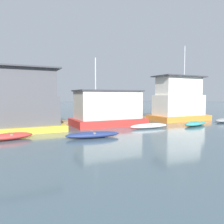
{
  "coord_description": "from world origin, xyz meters",
  "views": [
    {
      "loc": [
        -9.16,
        -19.69,
        2.91
      ],
      "look_at": [
        0.0,
        -1.0,
        1.4
      ],
      "focal_mm": 35.0,
      "sensor_mm": 36.0,
      "label": 1
    }
  ],
  "objects_px": {
    "dinghy_navy": "(93,135)",
    "dinghy_white": "(149,126)",
    "houseboat_orange": "(179,101)",
    "houseboat_red": "(108,109)",
    "dinghy_teal": "(195,124)",
    "houseboat_yellow": "(18,102)",
    "mooring_post_far_right": "(141,115)",
    "dinghy_red": "(10,136)"
  },
  "relations": [
    {
      "from": "dinghy_navy",
      "to": "houseboat_red",
      "type": "bearing_deg",
      "value": 56.26
    },
    {
      "from": "dinghy_navy",
      "to": "mooring_post_far_right",
      "type": "relative_size",
      "value": 2.93
    },
    {
      "from": "dinghy_navy",
      "to": "dinghy_white",
      "type": "xyz_separation_m",
      "value": [
        6.25,
        2.05,
        -0.01
      ]
    },
    {
      "from": "dinghy_red",
      "to": "dinghy_white",
      "type": "distance_m",
      "value": 11.47
    },
    {
      "from": "houseboat_red",
      "to": "dinghy_white",
      "type": "relative_size",
      "value": 1.86
    },
    {
      "from": "dinghy_white",
      "to": "mooring_post_far_right",
      "type": "xyz_separation_m",
      "value": [
        2.85,
        5.59,
        0.46
      ]
    },
    {
      "from": "houseboat_red",
      "to": "dinghy_white",
      "type": "bearing_deg",
      "value": -56.86
    },
    {
      "from": "houseboat_yellow",
      "to": "mooring_post_far_right",
      "type": "distance_m",
      "value": 13.89
    },
    {
      "from": "houseboat_orange",
      "to": "dinghy_red",
      "type": "bearing_deg",
      "value": -167.13
    },
    {
      "from": "mooring_post_far_right",
      "to": "dinghy_teal",
      "type": "bearing_deg",
      "value": -69.54
    },
    {
      "from": "houseboat_red",
      "to": "dinghy_red",
      "type": "bearing_deg",
      "value": -156.51
    },
    {
      "from": "houseboat_red",
      "to": "houseboat_orange",
      "type": "relative_size",
      "value": 0.8
    },
    {
      "from": "houseboat_yellow",
      "to": "mooring_post_far_right",
      "type": "bearing_deg",
      "value": 9.66
    },
    {
      "from": "houseboat_red",
      "to": "dinghy_teal",
      "type": "distance_m",
      "value": 8.8
    },
    {
      "from": "houseboat_red",
      "to": "mooring_post_far_right",
      "type": "height_order",
      "value": "houseboat_red"
    },
    {
      "from": "houseboat_orange",
      "to": "dinghy_navy",
      "type": "distance_m",
      "value": 14.94
    },
    {
      "from": "houseboat_red",
      "to": "dinghy_teal",
      "type": "height_order",
      "value": "houseboat_red"
    },
    {
      "from": "houseboat_red",
      "to": "dinghy_teal",
      "type": "relative_size",
      "value": 1.88
    },
    {
      "from": "houseboat_yellow",
      "to": "dinghy_navy",
      "type": "xyz_separation_m",
      "value": [
        4.49,
        -5.33,
        -2.17
      ]
    },
    {
      "from": "houseboat_yellow",
      "to": "dinghy_white",
      "type": "xyz_separation_m",
      "value": [
        10.74,
        -3.27,
        -2.18
      ]
    },
    {
      "from": "dinghy_navy",
      "to": "houseboat_yellow",
      "type": "bearing_deg",
      "value": 130.15
    },
    {
      "from": "houseboat_red",
      "to": "dinghy_navy",
      "type": "bearing_deg",
      "value": -123.74
    },
    {
      "from": "houseboat_yellow",
      "to": "dinghy_navy",
      "type": "bearing_deg",
      "value": -49.85
    },
    {
      "from": "houseboat_yellow",
      "to": "houseboat_orange",
      "type": "relative_size",
      "value": 0.81
    },
    {
      "from": "houseboat_orange",
      "to": "dinghy_teal",
      "type": "bearing_deg",
      "value": -114.36
    },
    {
      "from": "houseboat_orange",
      "to": "dinghy_white",
      "type": "bearing_deg",
      "value": -150.9
    },
    {
      "from": "dinghy_navy",
      "to": "dinghy_white",
      "type": "distance_m",
      "value": 6.57
    },
    {
      "from": "houseboat_orange",
      "to": "dinghy_navy",
      "type": "height_order",
      "value": "houseboat_orange"
    },
    {
      "from": "dinghy_white",
      "to": "dinghy_teal",
      "type": "relative_size",
      "value": 1.01
    },
    {
      "from": "houseboat_yellow",
      "to": "dinghy_teal",
      "type": "bearing_deg",
      "value": -13.63
    },
    {
      "from": "houseboat_red",
      "to": "dinghy_navy",
      "type": "distance_m",
      "value": 7.05
    },
    {
      "from": "houseboat_yellow",
      "to": "dinghy_white",
      "type": "height_order",
      "value": "houseboat_yellow"
    },
    {
      "from": "dinghy_teal",
      "to": "dinghy_white",
      "type": "bearing_deg",
      "value": 173.58
    },
    {
      "from": "houseboat_red",
      "to": "dinghy_red",
      "type": "distance_m",
      "value": 9.98
    },
    {
      "from": "mooring_post_far_right",
      "to": "houseboat_red",
      "type": "bearing_deg",
      "value": -160.2
    },
    {
      "from": "dinghy_red",
      "to": "mooring_post_far_right",
      "type": "relative_size",
      "value": 2.28
    },
    {
      "from": "houseboat_red",
      "to": "dinghy_teal",
      "type": "xyz_separation_m",
      "value": [
        7.56,
        -4.27,
        -1.44
      ]
    },
    {
      "from": "houseboat_orange",
      "to": "dinghy_white",
      "type": "distance_m",
      "value": 8.55
    },
    {
      "from": "houseboat_orange",
      "to": "dinghy_white",
      "type": "relative_size",
      "value": 2.33
    },
    {
      "from": "houseboat_yellow",
      "to": "houseboat_red",
      "type": "xyz_separation_m",
      "value": [
        8.33,
        0.42,
        -0.75
      ]
    },
    {
      "from": "houseboat_yellow",
      "to": "houseboat_red",
      "type": "relative_size",
      "value": 1.02
    },
    {
      "from": "dinghy_white",
      "to": "houseboat_orange",
      "type": "bearing_deg",
      "value": 29.1
    }
  ]
}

